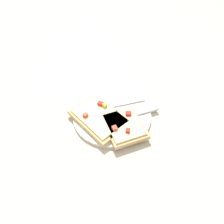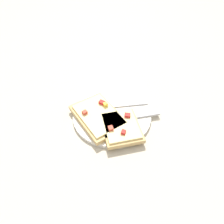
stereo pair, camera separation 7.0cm
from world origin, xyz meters
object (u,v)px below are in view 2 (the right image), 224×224
object	(u,v)px
plate	(112,115)
pizza_slice_corner	(121,127)
fork	(113,106)
knife	(131,117)
pizza_slice_main	(98,116)

from	to	relation	value
plate	pizza_slice_corner	world-z (taller)	pizza_slice_corner
fork	knife	size ratio (longest dim) A/B	0.94
pizza_slice_main	pizza_slice_corner	world-z (taller)	pizza_slice_main
knife	pizza_slice_main	distance (m)	0.10
plate	knife	xyz separation A→B (m)	(0.03, 0.06, 0.01)
plate	knife	size ratio (longest dim) A/B	1.11
fork	plate	bearing A→B (deg)	78.01
knife	pizza_slice_corner	bearing A→B (deg)	43.04
plate	fork	size ratio (longest dim) A/B	1.19
knife	pizza_slice_main	xyz separation A→B (m)	(-0.02, -0.10, 0.01)
fork	knife	world-z (taller)	knife
pizza_slice_corner	fork	bearing A→B (deg)	-178.37
plate	fork	distance (m)	0.04
plate	pizza_slice_main	xyz separation A→B (m)	(0.01, -0.05, 0.02)
pizza_slice_main	plate	bearing A→B (deg)	-101.98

